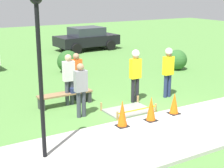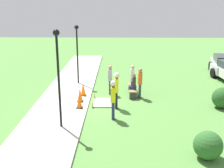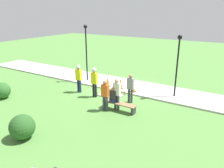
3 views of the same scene
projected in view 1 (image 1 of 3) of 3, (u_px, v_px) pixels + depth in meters
name	position (u px, v px, depth m)	size (l,w,h in m)	color
ground_plane	(149.00, 117.00, 11.17)	(60.00, 60.00, 0.00)	#51843D
sidewalk	(179.00, 130.00, 9.96)	(28.00, 2.90, 0.10)	#ADAAA3
wet_concrete_patch	(128.00, 111.00, 11.63)	(1.57, 1.10, 0.30)	gray
traffic_cone_near_patch	(122.00, 114.00, 10.02)	(0.34, 0.34, 0.80)	black
traffic_cone_far_patch	(151.00, 109.00, 10.48)	(0.34, 0.34, 0.76)	black
traffic_cone_sidewalk_edge	(174.00, 103.00, 11.07)	(0.34, 0.34, 0.70)	black
park_bench	(65.00, 96.00, 12.18)	(1.99, 0.44, 0.46)	#2D2D33
person_seated_on_bench	(73.00, 82.00, 12.26)	(0.36, 0.44, 0.89)	navy
worker_supervisor	(168.00, 68.00, 12.91)	(0.40, 0.28, 1.91)	navy
worker_assistant	(135.00, 70.00, 12.33)	(0.40, 0.28, 1.94)	black
bystander_in_orange_shirt	(77.00, 73.00, 12.66)	(0.40, 0.23, 1.77)	#383D47
bystander_in_gray_shirt	(69.00, 76.00, 12.05)	(0.40, 0.24, 1.84)	#383D47
bystander_in_white_shirt	(81.00, 87.00, 10.89)	(0.40, 0.23, 1.78)	#383D47
lamppost_far	(39.00, 53.00, 7.62)	(0.28, 0.28, 3.87)	black
parked_car_black	(87.00, 38.00, 23.38)	(4.31, 2.36, 1.56)	black
shrub_rounded_near	(177.00, 60.00, 17.62)	(1.04, 1.04, 1.04)	#2D6028
shrub_rounded_mid	(68.00, 61.00, 17.03)	(1.10, 1.10, 1.10)	#285623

